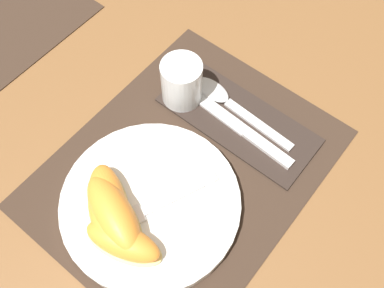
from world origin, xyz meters
name	(u,v)px	position (x,y,z in m)	size (l,w,h in m)	color
ground_plane	(186,168)	(0.00, 0.00, 0.00)	(3.00, 3.00, 0.00)	brown
placemat	(186,167)	(0.00, 0.00, 0.00)	(0.44, 0.34, 0.00)	#38281E
plate	(152,204)	(-0.08, 0.00, 0.01)	(0.25, 0.25, 0.02)	white
juice_glass	(182,84)	(0.09, 0.08, 0.04)	(0.06, 0.06, 0.08)	silver
napkin	(238,119)	(0.12, -0.01, 0.01)	(0.11, 0.25, 0.00)	#2D231E
knife	(237,126)	(0.10, -0.02, 0.01)	(0.03, 0.22, 0.01)	silver
spoon	(224,99)	(0.13, 0.03, 0.01)	(0.04, 0.19, 0.01)	silver
fork	(147,209)	(-0.09, -0.01, 0.02)	(0.18, 0.09, 0.00)	silver
citrus_wedge_0	(108,208)	(-0.13, 0.03, 0.04)	(0.13, 0.14, 0.04)	#F4DB84
citrus_wedge_1	(114,215)	(-0.13, 0.02, 0.04)	(0.10, 0.14, 0.05)	#F4DB84
citrus_wedge_2	(123,242)	(-0.15, -0.02, 0.04)	(0.07, 0.12, 0.04)	#F4DB84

